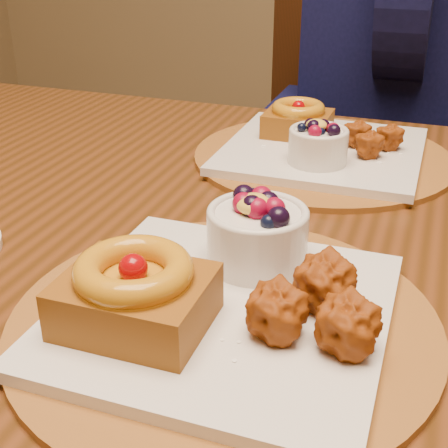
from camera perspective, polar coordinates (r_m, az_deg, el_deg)
The scene contains 5 objects.
dining_table at distance 0.78m, azimuth 5.39°, elevation -4.82°, with size 1.60×0.90×0.76m.
place_setting_near at distance 0.55m, azimuth -0.16°, elevation -6.29°, with size 0.38×0.38×0.09m.
place_setting_far at distance 0.93m, azimuth 8.90°, elevation 7.03°, with size 0.38×0.38×0.08m.
chair_far at distance 1.52m, azimuth 10.19°, elevation 4.33°, with size 0.52×0.52×0.94m.
diner at distance 1.33m, azimuth 16.12°, elevation 14.41°, with size 0.47×0.47×0.77m.
Camera 1 is at (0.15, -0.52, 1.08)m, focal length 50.00 mm.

